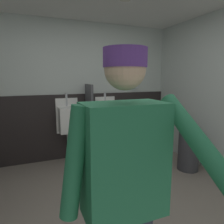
# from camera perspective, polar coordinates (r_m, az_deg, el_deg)

# --- Properties ---
(ground_plane) EXTENTS (4.47, 4.55, 0.04)m
(ground_plane) POSITION_cam_1_polar(r_m,az_deg,el_deg) (2.56, 0.86, -27.59)
(ground_plane) COLOR slate
(wall_back) EXTENTS (4.47, 0.12, 2.53)m
(wall_back) POSITION_cam_1_polar(r_m,az_deg,el_deg) (4.00, -10.73, 5.61)
(wall_back) COLOR silver
(wall_back) RESTS_ON ground_plane
(wainscot_band_back) EXTENTS (3.87, 0.03, 1.22)m
(wainscot_band_back) POSITION_cam_1_polar(r_m,az_deg,el_deg) (4.03, -10.22, -3.80)
(wainscot_band_back) COLOR black
(wainscot_band_back) RESTS_ON ground_plane
(urinal_left) EXTENTS (0.40, 0.34, 1.24)m
(urinal_left) POSITION_cam_1_polar(r_m,az_deg,el_deg) (3.83, -11.88, -1.96)
(urinal_left) COLOR white
(urinal_left) RESTS_ON ground_plane
(urinal_middle) EXTENTS (0.40, 0.34, 1.24)m
(urinal_middle) POSITION_cam_1_polar(r_m,az_deg,el_deg) (4.03, -1.34, -1.19)
(urinal_middle) COLOR white
(urinal_middle) RESTS_ON ground_plane
(privacy_divider_panel) EXTENTS (0.04, 0.40, 0.90)m
(privacy_divider_panel) POSITION_cam_1_polar(r_m,az_deg,el_deg) (3.81, -6.23, 0.79)
(privacy_divider_panel) COLOR #4C4C51
(person) EXTENTS (0.65, 0.60, 1.67)m
(person) POSITION_cam_1_polar(r_m,az_deg,el_deg) (1.17, 3.46, -18.93)
(person) COLOR #2D3342
(person) RESTS_ON ground_plane
(trash_bin) EXTENTS (0.34, 0.34, 0.70)m
(trash_bin) POSITION_cam_1_polar(r_m,az_deg,el_deg) (3.71, 20.27, -9.59)
(trash_bin) COLOR #38383D
(trash_bin) RESTS_ON ground_plane
(soap_dispenser) EXTENTS (0.10, 0.07, 0.18)m
(soap_dispenser) POSITION_cam_1_polar(r_m,az_deg,el_deg) (4.35, 6.34, 7.76)
(soap_dispenser) COLOR silver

